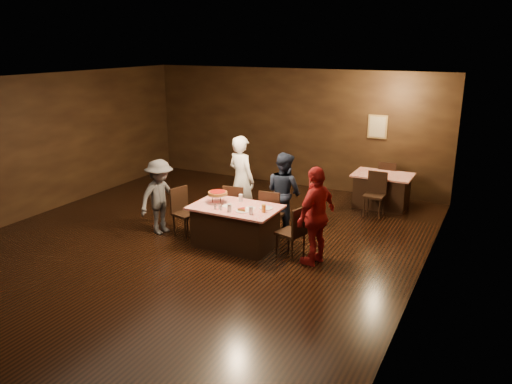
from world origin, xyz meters
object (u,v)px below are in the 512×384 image
at_px(chair_far_right, 273,213).
at_px(chair_end_left, 186,213).
at_px(glass_front_left, 229,208).
at_px(glass_back, 241,198).
at_px(diner_white_jacket, 241,180).
at_px(pizza_stand, 218,193).
at_px(diner_grey_knit, 160,197).
at_px(chair_end_right, 291,232).
at_px(chair_back_near, 374,195).
at_px(plate_empty, 266,208).
at_px(main_table, 236,226).
at_px(chair_far_left, 236,207).
at_px(chair_back_far, 388,180).
at_px(diner_navy_hoodie, 284,192).
at_px(back_table, 382,190).
at_px(glass_front_right, 251,210).
at_px(glass_amber, 264,208).
at_px(diner_red_shirt, 316,216).

relative_size(chair_far_right, chair_end_left, 1.00).
distance_m(glass_front_left, glass_back, 0.61).
relative_size(diner_white_jacket, pizza_stand, 4.84).
bearing_deg(diner_white_jacket, diner_grey_knit, 67.01).
bearing_deg(chair_far_right, chair_end_right, 128.11).
xyz_separation_m(diner_white_jacket, glass_front_left, (0.56, -1.46, -0.08)).
height_order(chair_back_near, diner_white_jacket, diner_white_jacket).
bearing_deg(plate_empty, glass_back, 165.96).
xyz_separation_m(main_table, chair_back_near, (1.85, 2.82, 0.09)).
xyz_separation_m(glass_front_left, glass_back, (-0.10, 0.60, 0.00)).
relative_size(chair_far_left, glass_back, 6.79).
distance_m(main_table, diner_white_jacket, 1.38).
distance_m(chair_back_far, plate_empty, 4.19).
xyz_separation_m(chair_far_right, plate_empty, (0.15, -0.60, 0.30)).
height_order(diner_navy_hoodie, diner_grey_knit, diner_navy_hoodie).
relative_size(main_table, chair_end_left, 1.68).
relative_size(chair_end_right, glass_back, 6.79).
distance_m(chair_back_far, pizza_stand, 4.68).
distance_m(chair_end_right, diner_grey_knit, 2.75).
xyz_separation_m(diner_white_jacket, pizza_stand, (0.11, -1.11, 0.03)).
height_order(back_table, chair_end_right, chair_end_right).
bearing_deg(chair_end_left, diner_grey_knit, 113.52).
height_order(main_table, plate_empty, plate_empty).
bearing_deg(glass_front_left, glass_back, 99.46).
bearing_deg(pizza_stand, glass_front_left, -37.87).
xyz_separation_m(chair_back_near, plate_empty, (-1.30, -2.67, 0.30)).
relative_size(plate_empty, glass_front_left, 1.79).
distance_m(glass_front_right, glass_amber, 0.25).
bearing_deg(chair_far_right, chair_far_left, -4.91).
bearing_deg(chair_far_left, diner_white_jacket, -84.81).
distance_m(chair_far_left, plate_empty, 1.16).
relative_size(back_table, chair_back_far, 1.37).
relative_size(glass_amber, glass_back, 1.00).
relative_size(chair_back_near, pizza_stand, 2.50).
height_order(chair_end_left, glass_front_right, chair_end_left).
bearing_deg(chair_back_near, main_table, -122.97).
height_order(chair_far_left, diner_red_shirt, diner_red_shirt).
xyz_separation_m(diner_navy_hoodie, glass_front_left, (-0.42, -1.42, 0.04)).
bearing_deg(diner_navy_hoodie, chair_far_right, 102.22).
distance_m(diner_grey_knit, plate_empty, 2.20).
relative_size(diner_navy_hoodie, plate_empty, 6.40).
height_order(chair_back_near, glass_front_left, chair_back_near).
xyz_separation_m(diner_red_shirt, glass_back, (-1.62, 0.33, -0.01)).
xyz_separation_m(chair_back_far, plate_empty, (-1.30, -3.97, 0.30)).
distance_m(main_table, chair_end_right, 1.10).
relative_size(back_table, glass_front_left, 9.29).
bearing_deg(back_table, glass_front_left, -115.28).
height_order(chair_end_left, pizza_stand, pizza_stand).
xyz_separation_m(back_table, plate_empty, (-1.30, -3.37, 0.39)).
distance_m(pizza_stand, glass_back, 0.44).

